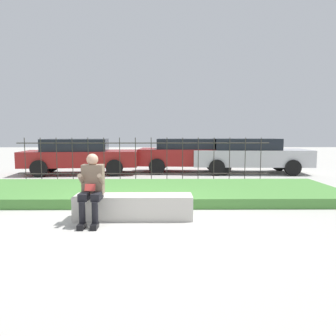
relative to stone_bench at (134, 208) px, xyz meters
The scene contains 8 objects.
ground_plane 0.23m from the stone_bench, behind, with size 60.00×60.00×0.00m, color #B2AFA8.
stone_bench is the anchor object (origin of this frame).
person_seated_reader 0.92m from the stone_bench, 156.66° to the right, with size 0.42×0.73×1.25m.
grass_berm 2.23m from the stone_bench, 92.61° to the left, with size 10.18×3.06×0.23m.
iron_fence 4.54m from the stone_bench, 91.29° to the left, with size 8.18×0.03×1.47m.
car_parked_left 7.34m from the stone_bench, 112.17° to the left, with size 4.54×2.17×1.38m.
car_parked_center 7.46m from the stone_bench, 77.70° to the left, with size 4.22×2.11×1.38m.
car_parked_right 8.09m from the stone_bench, 60.35° to the left, with size 4.68×2.07×1.39m.
Camera 1 is at (0.69, -6.11, 1.64)m, focal length 35.00 mm.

